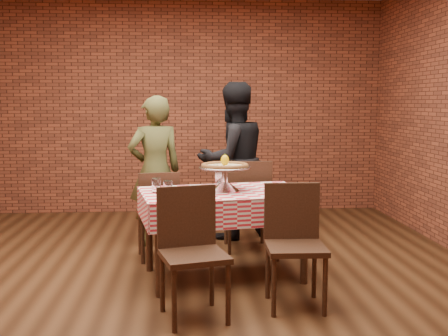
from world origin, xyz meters
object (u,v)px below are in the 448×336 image
(water_glass_right, at_px, (156,185))
(chair_far_right, at_px, (247,204))
(diner_olive, at_px, (155,171))
(pizza, at_px, (225,166))
(water_glass_left, at_px, (168,188))
(table, at_px, (224,235))
(chair_near_left, at_px, (194,255))
(chair_near_right, at_px, (296,248))
(diner_black, at_px, (233,161))
(condiment_caddy, at_px, (221,178))
(pizza_stand, at_px, (225,179))
(chair_far_left, at_px, (158,215))

(water_glass_right, distance_m, chair_far_right, 1.31)
(diner_olive, bearing_deg, pizza, 102.31)
(water_glass_left, height_order, diner_olive, diner_olive)
(table, xyz_separation_m, diner_olive, (-0.64, 1.15, 0.42))
(chair_far_right, bearing_deg, water_glass_left, 53.39)
(water_glass_right, bearing_deg, diner_olive, 93.60)
(table, bearing_deg, chair_far_right, 71.09)
(chair_near_left, relative_size, chair_near_right, 1.01)
(chair_far_right, distance_m, diner_black, 0.65)
(water_glass_right, height_order, diner_olive, diner_olive)
(condiment_caddy, bearing_deg, chair_near_left, -94.05)
(table, height_order, pizza_stand, pizza_stand)
(chair_near_left, distance_m, chair_far_left, 1.53)
(water_glass_right, height_order, chair_far_right, chair_far_right)
(chair_far_left, height_order, diner_olive, diner_olive)
(table, xyz_separation_m, pizza_stand, (0.01, 0.02, 0.48))
(water_glass_left, height_order, chair_near_right, chair_near_right)
(table, distance_m, chair_far_left, 0.86)
(chair_far_right, bearing_deg, water_glass_right, 45.42)
(diner_olive, bearing_deg, diner_black, 177.87)
(table, height_order, chair_near_right, chair_near_right)
(chair_near_right, distance_m, chair_far_left, 1.71)
(table, bearing_deg, diner_olive, 119.30)
(chair_far_right, bearing_deg, condiment_caddy, 61.01)
(chair_near_left, xyz_separation_m, diner_olive, (-0.37, 2.02, 0.33))
(pizza_stand, distance_m, diner_black, 1.38)
(condiment_caddy, relative_size, diner_olive, 0.09)
(chair_far_left, bearing_deg, pizza_stand, 126.47)
(condiment_caddy, bearing_deg, pizza_stand, -78.26)
(chair_near_left, bearing_deg, water_glass_left, 91.66)
(pizza_stand, height_order, chair_near_left, pizza_stand)
(chair_far_left, bearing_deg, water_glass_left, 89.84)
(pizza_stand, height_order, water_glass_right, pizza_stand)
(chair_near_right, height_order, diner_olive, diner_olive)
(pizza, distance_m, chair_near_left, 1.07)
(pizza_stand, relative_size, water_glass_left, 3.76)
(condiment_caddy, relative_size, chair_near_right, 0.15)
(condiment_caddy, height_order, chair_far_left, condiment_caddy)
(chair_near_right, height_order, chair_far_right, chair_far_right)
(pizza, relative_size, chair_near_right, 0.45)
(water_glass_left, xyz_separation_m, diner_olive, (-0.17, 1.33, -0.03))
(pizza, bearing_deg, water_glass_right, -174.98)
(water_glass_right, xyz_separation_m, chair_near_left, (0.30, -0.85, -0.36))
(chair_near_right, height_order, chair_far_left, chair_near_right)
(diner_olive, bearing_deg, chair_far_right, 146.21)
(water_glass_right, height_order, chair_far_left, water_glass_right)
(diner_olive, bearing_deg, chair_near_right, 103.01)
(chair_near_left, xyz_separation_m, diner_black, (0.48, 2.26, 0.41))
(chair_near_right, bearing_deg, water_glass_left, 152.55)
(condiment_caddy, bearing_deg, chair_far_left, 161.29)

